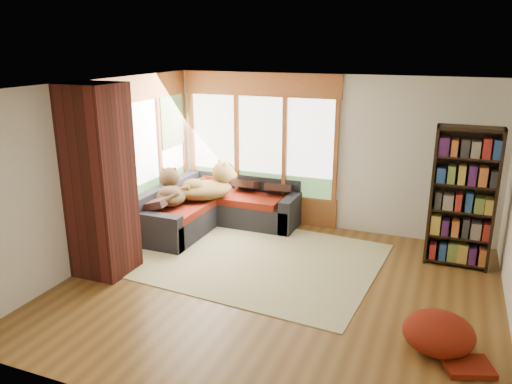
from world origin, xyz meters
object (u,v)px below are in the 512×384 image
Objects in this scene: brick_chimney at (100,182)px; pouf at (439,332)px; dog_brindle at (170,188)px; dog_tan at (210,182)px; sectional_sofa at (203,210)px; area_rug at (252,257)px; bookshelf at (463,198)px.

brick_chimney reaches higher than pouf.
pouf is at bearing -143.62° from dog_brindle.
brick_chimney is 3.54× the size of pouf.
dog_tan is 1.13× the size of dog_brindle.
sectional_sofa is 0.74m from dog_brindle.
dog_tan is at bearing -78.76° from dog_brindle.
area_rug is 1.80× the size of bookshelf.
bookshelf is at bearing 86.64° from pouf.
area_rug is 4.94× the size of pouf.
dog_brindle is at bearing 171.42° from dog_tan.
pouf is 4.52m from dog_tan.
area_rug is at bearing -136.10° from dog_brindle.
dog_tan is at bearing 148.64° from pouf.
dog_tan reaches higher than dog_brindle.
sectional_sofa is 0.53m from dog_tan.
bookshelf is 2.05× the size of dog_brindle.
bookshelf is at bearing 17.38° from area_rug.
bookshelf reaches higher than dog_brindle.
pouf is (-0.13, -2.29, -0.80)m from bookshelf.
area_rug is (1.73, 1.14, -1.29)m from brick_chimney.
bookshelf is 2.74× the size of pouf.
sectional_sofa is 4.15m from bookshelf.
pouf is at bearing -27.76° from area_rug.
pouf is at bearing -3.50° from brick_chimney.
dog_brindle is at bearing 87.40° from brick_chimney.
bookshelf is at bearing -3.90° from sectional_sofa.
bookshelf is at bearing -50.55° from dog_tan.
bookshelf is (4.09, -0.03, 0.70)m from sectional_sofa.
dog_brindle is (-4.47, -0.41, -0.23)m from bookshelf.
dog_brindle is at bearing -134.15° from sectional_sofa.
dog_brindle is at bearing 156.51° from pouf.
pouf is at bearing -33.85° from sectional_sofa.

